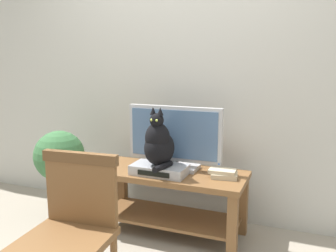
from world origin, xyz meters
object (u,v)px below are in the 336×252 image
at_px(wooden_chair, 71,224).
at_px(potted_plant, 60,163).
at_px(tv_stand, 170,191).
at_px(book_stack, 224,174).
at_px(cat, 159,144).
at_px(media_box, 159,170).
at_px(tv, 174,137).

height_order(wooden_chair, potted_plant, wooden_chair).
distance_m(tv_stand, book_stack, 0.47).
height_order(cat, book_stack, cat).
distance_m(tv_stand, wooden_chair, 1.11).
bearing_deg(media_box, cat, -85.52).
xyz_separation_m(cat, wooden_chair, (-0.09, -0.98, -0.23)).
xyz_separation_m(cat, potted_plant, (-0.89, -0.05, -0.23)).
height_order(tv_stand, cat, cat).
xyz_separation_m(tv, media_box, (-0.05, -0.19, -0.22)).
bearing_deg(wooden_chair, book_stack, 62.47).
distance_m(cat, book_stack, 0.54).
distance_m(media_box, book_stack, 0.49).
relative_size(tv, potted_plant, 0.96).
height_order(media_box, cat, cat).
height_order(media_box, potted_plant, potted_plant).
bearing_deg(cat, potted_plant, -176.72).
relative_size(tv_stand, tv, 1.54).
bearing_deg(tv, media_box, -105.84).
bearing_deg(tv_stand, potted_plant, -170.28).
height_order(book_stack, potted_plant, potted_plant).
bearing_deg(media_box, potted_plant, -175.84).
bearing_deg(cat, media_box, 94.48).
distance_m(wooden_chair, potted_plant, 1.22).
xyz_separation_m(tv_stand, tv, (0.00, 0.09, 0.42)).
height_order(cat, potted_plant, cat).
distance_m(tv, cat, 0.21).
bearing_deg(potted_plant, tv_stand, 9.72).
xyz_separation_m(book_stack, potted_plant, (-1.37, -0.17, -0.02)).
bearing_deg(book_stack, potted_plant, -172.88).
bearing_deg(potted_plant, book_stack, 7.12).
distance_m(tv, potted_plant, 1.01).
bearing_deg(cat, book_stack, 14.10).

